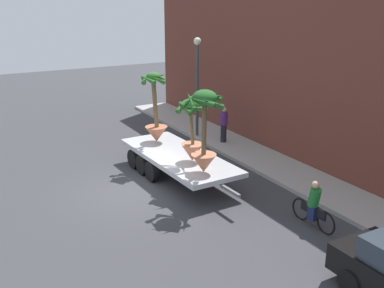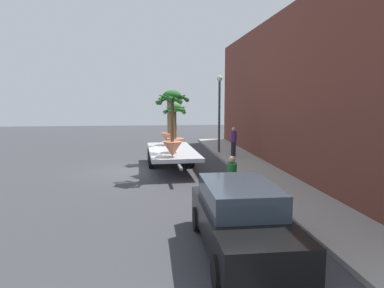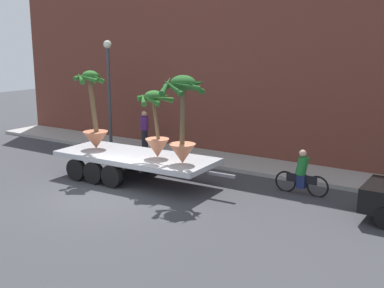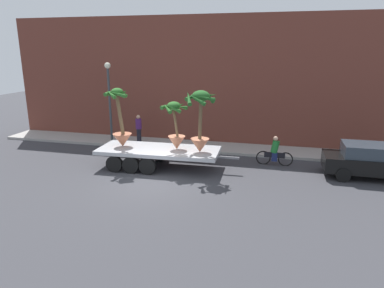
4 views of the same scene
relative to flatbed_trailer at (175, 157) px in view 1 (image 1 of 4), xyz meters
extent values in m
plane|color=#38383D|center=(0.65, -2.04, -0.76)|extent=(60.00, 60.00, 0.00)
cube|color=#A39E99|center=(0.65, 4.06, -0.69)|extent=(24.00, 2.20, 0.15)
cube|color=brown|center=(0.65, 5.76, 3.08)|extent=(24.00, 1.20, 7.69)
cube|color=#B7BABF|center=(0.26, 0.01, 0.13)|extent=(6.02, 2.51, 0.18)
cylinder|color=black|center=(-1.68, 1.00, -0.36)|extent=(0.81, 0.25, 0.80)
cylinder|color=black|center=(-1.59, -1.12, -0.36)|extent=(0.81, 0.25, 0.80)
cylinder|color=black|center=(-0.84, 1.03, -0.36)|extent=(0.81, 0.25, 0.80)
cylinder|color=black|center=(-0.76, -1.09, -0.36)|extent=(0.81, 0.25, 0.80)
cylinder|color=black|center=(-0.01, 1.06, -0.36)|extent=(0.81, 0.25, 0.80)
cylinder|color=black|center=(0.07, -1.06, -0.36)|extent=(0.81, 0.25, 0.80)
cube|color=slate|center=(3.73, 0.14, -0.02)|extent=(1.00, 0.14, 0.10)
cone|color=#B26647|center=(-1.64, -0.03, 0.54)|extent=(0.94, 0.94, 0.65)
cylinder|color=brown|center=(-1.71, -0.03, 1.91)|extent=(0.43, 0.18, 2.09)
ellipsoid|color=#2D6B28|center=(-1.78, -0.03, 2.96)|extent=(0.59, 0.59, 0.37)
cone|color=#2D6B28|center=(-1.46, 0.01, 2.87)|extent=(0.28, 0.69, 0.46)
cone|color=#2D6B28|center=(-1.59, 0.25, 2.88)|extent=(0.68, 0.57, 0.42)
cone|color=#2D6B28|center=(-2.03, 0.27, 2.90)|extent=(0.74, 0.67, 0.40)
cone|color=#2D6B28|center=(-2.19, 0.05, 2.92)|extent=(0.36, 0.87, 0.36)
cone|color=#2D6B28|center=(-1.98, -0.33, 2.88)|extent=(0.73, 0.56, 0.46)
cone|color=#2D6B28|center=(-1.62, -0.36, 2.89)|extent=(0.78, 0.52, 0.42)
cone|color=#C17251|center=(2.37, -0.09, 0.55)|extent=(0.89, 0.89, 0.66)
cylinder|color=brown|center=(2.38, -0.09, 1.88)|extent=(0.22, 0.17, 2.01)
ellipsoid|color=#235B23|center=(2.40, -0.09, 2.89)|extent=(0.82, 0.82, 0.52)
cone|color=#235B23|center=(2.87, -0.11, 2.80)|extent=(0.25, 0.94, 0.58)
cone|color=#235B23|center=(2.65, 0.36, 2.84)|extent=(1.00, 0.68, 0.44)
cone|color=#235B23|center=(2.33, 0.39, 2.86)|extent=(1.01, 0.35, 0.35)
cone|color=#235B23|center=(1.99, 0.16, 2.84)|extent=(0.68, 0.94, 0.42)
cone|color=#235B23|center=(1.88, -0.28, 2.81)|extent=(0.57, 1.11, 0.63)
cone|color=#235B23|center=(2.30, -0.55, 2.80)|extent=(0.96, 0.39, 0.59)
cone|color=#235B23|center=(2.72, -0.40, 2.84)|extent=(0.78, 0.79, 0.41)
cone|color=#C17251|center=(1.16, 0.13, 0.55)|extent=(0.84, 0.84, 0.66)
cylinder|color=brown|center=(1.10, 0.13, 1.61)|extent=(0.32, 0.12, 1.48)
ellipsoid|color=#2D6B28|center=(1.04, 0.13, 2.35)|extent=(0.65, 0.65, 0.41)
cone|color=#2D6B28|center=(1.48, 0.07, 2.31)|extent=(0.32, 0.93, 0.38)
cone|color=#2D6B28|center=(1.10, 0.54, 2.27)|extent=(0.85, 0.32, 0.51)
cone|color=#2D6B28|center=(0.67, 0.35, 2.32)|extent=(0.62, 0.86, 0.34)
cone|color=#2D6B28|center=(0.78, -0.12, 2.27)|extent=(0.67, 0.68, 0.47)
cone|color=#2D6B28|center=(1.15, -0.18, 2.26)|extent=(0.72, 0.42, 0.47)
torus|color=black|center=(6.38, 1.83, -0.42)|extent=(0.74, 0.07, 0.74)
torus|color=black|center=(5.28, 1.82, -0.42)|extent=(0.74, 0.07, 0.74)
cube|color=black|center=(5.83, 1.82, -0.24)|extent=(1.04, 0.07, 0.28)
cylinder|color=#1E702D|center=(5.83, 1.82, 0.21)|extent=(0.45, 0.35, 0.65)
sphere|color=tan|center=(5.83, 1.82, 0.63)|extent=(0.24, 0.24, 0.24)
cube|color=navy|center=(5.83, 1.82, -0.32)|extent=(0.28, 0.24, 0.44)
cylinder|color=black|center=(8.85, 0.17, -0.44)|extent=(0.64, 0.20, 0.64)
cylinder|color=black|center=(-2.38, 3.84, -0.19)|extent=(0.28, 0.28, 0.85)
cylinder|color=#51236B|center=(-2.38, 3.84, 0.55)|extent=(0.36, 0.36, 0.62)
sphere|color=tan|center=(-2.38, 3.84, 0.98)|extent=(0.24, 0.24, 0.24)
cylinder|color=#383D42|center=(-3.93, 3.26, 1.64)|extent=(0.14, 0.14, 4.50)
sphere|color=#EAEACC|center=(-3.93, 3.26, 4.04)|extent=(0.36, 0.36, 0.36)
camera|label=1|loc=(15.18, -7.73, 6.13)|focal=42.80mm
camera|label=2|loc=(17.88, -1.03, 2.77)|focal=32.83mm
camera|label=3|loc=(11.10, -12.90, 4.30)|focal=44.88mm
camera|label=4|loc=(5.88, -15.53, 4.93)|focal=32.49mm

